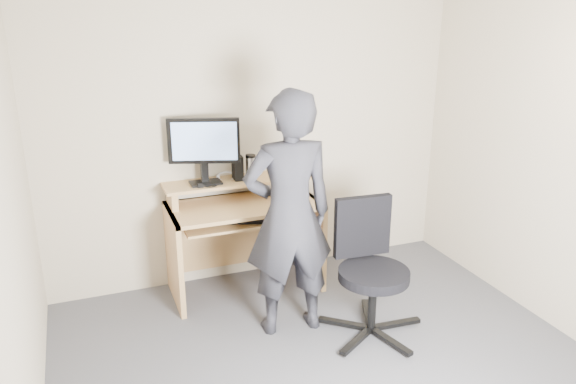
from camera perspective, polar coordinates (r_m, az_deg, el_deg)
back_wall at (r=4.67m, az=-3.37°, el=6.05°), size 3.50×0.02×2.50m
desk at (r=4.62m, az=-4.72°, el=-3.26°), size 1.20×0.60×0.91m
monitor at (r=4.39m, az=-8.53°, el=4.74°), size 0.54×0.21×0.53m
external_drive at (r=4.54m, az=-5.15°, el=2.50°), size 0.08×0.13×0.20m
travel_mug at (r=4.56m, az=-3.81°, el=2.47°), size 0.08×0.08×0.18m
smartphone at (r=4.60m, az=-1.16°, el=1.56°), size 0.09×0.14×0.01m
charger at (r=4.40m, az=-8.92°, el=0.69°), size 0.05×0.04×0.03m
headphones at (r=4.62m, az=-6.30°, el=1.56°), size 0.19×0.19×0.06m
keyboard at (r=4.41m, az=-4.73°, el=-2.69°), size 0.49×0.32×0.03m
mouse at (r=4.48m, az=-0.21°, el=-0.89°), size 0.10×0.06×0.04m
office_chair at (r=4.04m, az=8.28°, el=-7.23°), size 0.73×0.75×0.95m
person at (r=3.87m, az=0.09°, el=-2.39°), size 0.66×0.46×1.76m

